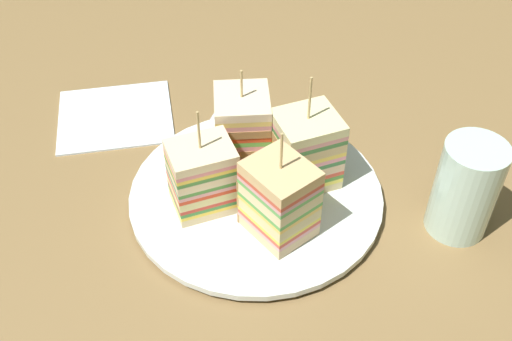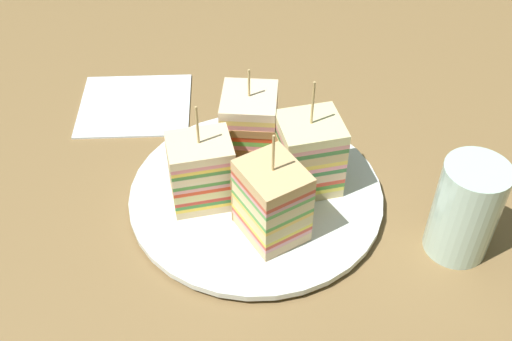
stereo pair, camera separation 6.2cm
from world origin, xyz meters
TOP-DOWN VIEW (x-y plane):
  - ground_plane at (0.00, 0.00)cm, footprint 113.36×95.65cm
  - plate at (0.00, 0.00)cm, footprint 26.10×26.10cm
  - sandwich_wedge_0 at (-1.03, 5.32)cm, footprint 5.66×6.20cm
  - sandwich_wedge_1 at (-5.26, -1.29)cm, footprint 7.27×6.43cm
  - sandwich_wedge_2 at (1.79, -5.11)cm, footprint 7.73×7.98cm
  - sandwich_wedge_3 at (5.17, 1.63)cm, footprint 7.52×7.19cm
  - chip_pile at (0.62, 1.49)cm, footprint 7.08×6.62cm
  - spoon at (-4.58, 12.10)cm, footprint 7.12×13.22cm
  - napkin at (-15.93, 15.19)cm, footprint 14.69×13.58cm
  - drinking_glass at (19.61, -4.91)cm, footprint 6.02×6.02cm

SIDE VIEW (x-z plane):
  - ground_plane at x=0.00cm, z-range -1.80..0.00cm
  - napkin at x=-15.93cm, z-range 0.00..0.50cm
  - spoon at x=-4.58cm, z-range -0.09..0.91cm
  - plate at x=0.00cm, z-range 0.13..1.40cm
  - chip_pile at x=0.62cm, z-range 1.18..3.69cm
  - drinking_glass at x=19.61cm, z-range -0.77..9.48cm
  - sandwich_wedge_1 at x=-5.26cm, z-range -0.85..10.88cm
  - sandwich_wedge_2 at x=1.79cm, z-range -0.73..11.27cm
  - sandwich_wedge_3 at x=5.17cm, z-range -1.12..11.69cm
  - sandwich_wedge_0 at x=-1.03cm, z-range -0.31..11.04cm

